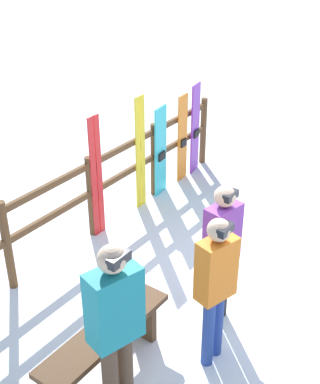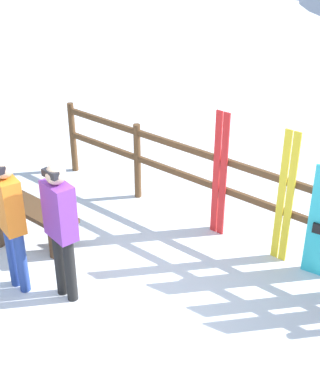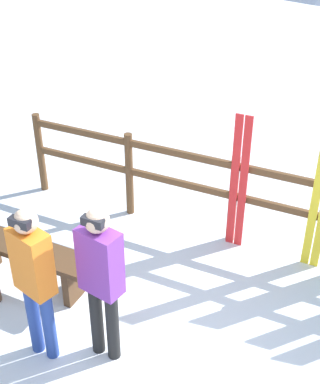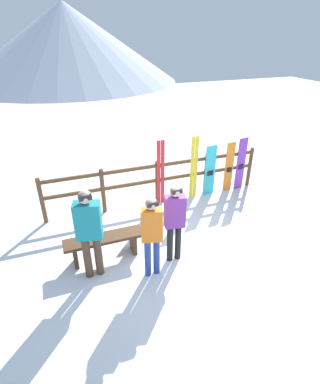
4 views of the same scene
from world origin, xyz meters
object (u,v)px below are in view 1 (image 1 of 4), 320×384
bench (105,341)px  person_teal (115,322)px  snowboard_purple (195,129)px  person_orange (216,281)px  person_purple (221,245)px  ski_pair_yellow (140,153)px  snowboard_cyan (161,152)px  snowboard_orange (182,139)px  ski_pair_red (97,178)px

bench → person_teal: person_teal is taller
snowboard_purple → person_teal: bearing=-155.0°
person_teal → person_orange: 1.05m
bench → person_purple: (1.23, -0.48, 0.57)m
snowboard_purple → bench: bearing=-158.1°
person_orange → snowboard_purple: (3.34, 2.35, -0.21)m
ski_pair_yellow → snowboard_cyan: size_ratio=1.21×
person_teal → snowboard_orange: (3.97, 2.02, -0.32)m
ski_pair_red → snowboard_purple: (2.31, -0.00, -0.10)m
bench → snowboard_cyan: 3.54m
person_purple → snowboard_purple: bearing=36.8°
ski_pair_red → snowboard_orange: (1.95, -0.00, -0.14)m
ski_pair_red → snowboard_orange: size_ratio=1.20×
person_teal → ski_pair_red: (2.02, 2.02, -0.18)m
ski_pair_red → ski_pair_yellow: 0.90m
person_teal → person_purple: size_ratio=1.08×
person_purple → person_orange: bearing=-154.9°
person_teal → person_orange: bearing=-18.8°
person_teal → person_purple: 1.51m
bench → ski_pair_yellow: ski_pair_yellow is taller
ski_pair_red → snowboard_purple: size_ratio=1.14×
snowboard_orange → bench: bearing=-156.2°
ski_pair_yellow → snowboard_purple: 1.41m
person_purple → ski_pair_yellow: ski_pair_yellow is taller
person_purple → snowboard_cyan: size_ratio=1.16×
ski_pair_yellow → person_teal: bearing=-145.3°
ski_pair_yellow → snowboard_cyan: (0.48, -0.00, -0.15)m
person_purple → snowboard_orange: bearing=40.6°
bench → ski_pair_yellow: 3.15m
ski_pair_red → snowboard_cyan: size_ratio=1.22×
snowboard_purple → snowboard_orange: bearing=-180.0°
person_orange → ski_pair_yellow: 3.05m
person_orange → snowboard_purple: person_orange is taller
person_teal → snowboard_cyan: bearing=30.7°
person_orange → ski_pair_yellow: bearing=50.6°
person_orange → person_purple: person_purple is taller
ski_pair_red → ski_pair_yellow: size_ratio=1.00×
person_teal → ski_pair_red: 2.86m
person_orange → snowboard_cyan: bearing=44.3°
person_purple → ski_pair_red: 2.18m
snowboard_cyan → snowboard_purple: snowboard_purple is taller
person_purple → snowboard_orange: (2.47, 2.11, -0.25)m
bench → snowboard_orange: snowboard_orange is taller
person_teal → ski_pair_red: bearing=45.1°
bench → person_teal: bearing=-125.4°
snowboard_purple → ski_pair_yellow: bearing=179.9°
person_orange → person_purple: (0.52, 0.24, 0.01)m
person_purple → person_teal: bearing=176.4°
ski_pair_red → snowboard_cyan: 1.39m
ski_pair_yellow → ski_pair_red: bearing=180.0°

